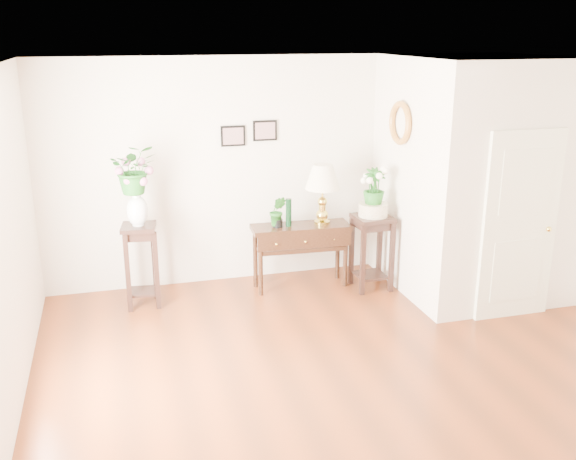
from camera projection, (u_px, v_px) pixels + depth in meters
name	position (u px, v px, depth m)	size (l,w,h in m)	color
floor	(362.00, 375.00, 5.99)	(6.00, 5.50, 0.02)	maroon
ceiling	(374.00, 66.00, 5.15)	(6.00, 5.50, 0.02)	white
wall_back	(284.00, 169.00, 8.10)	(6.00, 0.02, 2.80)	#ECDFC6
partition	(473.00, 175.00, 7.74)	(1.80, 1.95, 2.80)	#ECDFC6
door	(520.00, 226.00, 6.93)	(0.90, 0.05, 2.10)	#EAEECE
art_print_left	(233.00, 136.00, 7.78)	(0.30, 0.02, 0.25)	black
art_print_right	(265.00, 131.00, 7.87)	(0.30, 0.02, 0.25)	black
wall_ornament	(400.00, 123.00, 7.42)	(0.51, 0.51, 0.07)	#B3722F
console_table	(300.00, 256.00, 7.95)	(1.20, 0.40, 0.80)	black
table_lamp	(322.00, 196.00, 7.79)	(0.43, 0.43, 0.75)	gold
green_vase	(289.00, 213.00, 7.74)	(0.07, 0.07, 0.34)	black
potted_plant	(278.00, 212.00, 7.70)	(0.20, 0.16, 0.36)	#1D5F1A
plant_stand_a	(141.00, 265.00, 7.39)	(0.38, 0.38, 0.97)	black
porcelain_vase	(137.00, 206.00, 7.17)	(0.24, 0.24, 0.41)	silver
lily_arrangement	(134.00, 166.00, 7.04)	(0.50, 0.43, 0.56)	#1D5F1A
plant_stand_b	(371.00, 252.00, 7.89)	(0.44, 0.44, 0.93)	black
ceramic_bowl	(373.00, 210.00, 7.73)	(0.35, 0.35, 0.16)	silver
narcissus	(374.00, 188.00, 7.65)	(0.26, 0.26, 0.46)	#1D5F1A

